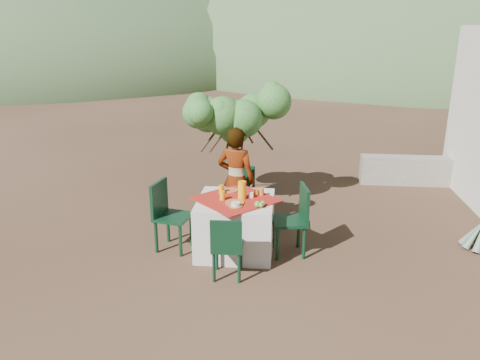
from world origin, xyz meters
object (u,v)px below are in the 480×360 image
Objects in this scene: table at (236,225)px; chair_near at (227,245)px; shrub_tree at (239,122)px; juice_pitcher at (242,190)px; person at (236,180)px; chair_far at (240,191)px; chair_right at (295,217)px; chair_left at (168,212)px.

chair_near is at bearing -90.94° from table.
chair_near is at bearing -87.11° from shrub_tree.
juice_pitcher is at bearing 6.34° from table.
person is at bearing 103.05° from juice_pitcher.
juice_pitcher is (0.10, 0.81, 0.43)m from chair_near.
shrub_tree is at bearing 97.59° from juice_pitcher.
chair_far is 0.92× the size of chair_right.
chair_far is at bearing 92.30° from table.
chair_near is 0.84× the size of chair_left.
shrub_tree reaches higher than person.
chair_near is at bearing -80.04° from chair_far.
person is at bearing -84.78° from chair_far.
chair_near is 0.51× the size of person.
chair_near is 3.32× the size of juice_pitcher.
shrub_tree is (-0.10, 0.67, 0.98)m from chair_far.
table is 2.05m from shrub_tree.
chair_far is 3.59× the size of juice_pitcher.
chair_left reaches higher than table.
shrub_tree is at bearing -162.33° from chair_right.
chair_right is (1.75, 0.02, -0.00)m from chair_left.
chair_left reaches higher than chair_near.
table is 1.47× the size of chair_far.
chair_right reaches higher than chair_far.
chair_near is (-0.01, -0.80, 0.08)m from table.
chair_far is 0.49m from person.
chair_far is 1.19m from shrub_tree.
chair_right is 1.15m from person.
chair_right is (0.81, -0.01, 0.16)m from table.
table is at bearing -92.83° from chair_near.
chair_left is at bearing -177.46° from juice_pitcher.
chair_near is 1.14m from chair_right.
chair_left is (-0.90, -1.10, 0.05)m from chair_far.
table is at bearing -78.64° from chair_far.
chair_left is 1.01× the size of chair_right.
table is 0.70× the size of shrub_tree.
chair_far is at bearing -90.98° from chair_near.
person is at bearing -139.47° from chair_right.
shrub_tree reaches higher than chair_near.
person reaches higher than juice_pitcher.
juice_pitcher is at bearing -73.84° from chair_far.
chair_near is 1.52m from person.
juice_pitcher is (1.03, 0.05, 0.34)m from chair_left.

